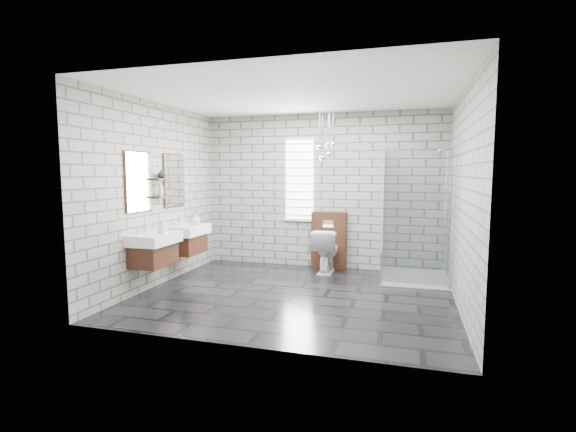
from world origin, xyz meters
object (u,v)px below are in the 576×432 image
at_px(vanity_right, 185,231).
at_px(toilet, 326,250).
at_px(cistern_panel, 329,240).
at_px(shower_enclosure, 409,249).
at_px(vanity_left, 152,240).

relative_size(vanity_right, toilet, 2.15).
distance_m(cistern_panel, shower_enclosure, 1.44).
bearing_deg(cistern_panel, toilet, -90.00).
xyz_separation_m(vanity_left, vanity_right, (0.00, 0.90, 0.00)).
bearing_deg(shower_enclosure, vanity_left, -153.83).
bearing_deg(shower_enclosure, cistern_panel, 158.90).
bearing_deg(shower_enclosure, vanity_right, -167.24).
relative_size(vanity_left, toilet, 2.15).
xyz_separation_m(vanity_right, shower_enclosure, (3.41, 0.77, -0.25)).
xyz_separation_m(shower_enclosure, toilet, (-1.34, 0.27, -0.14)).
height_order(vanity_left, vanity_right, same).
relative_size(vanity_right, cistern_panel, 1.57).
bearing_deg(vanity_right, shower_enclosure, 12.76).
distance_m(vanity_right, shower_enclosure, 3.50).
height_order(vanity_right, cistern_panel, vanity_right).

